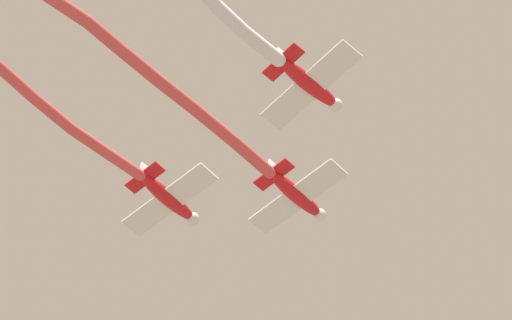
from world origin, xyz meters
TOP-DOWN VIEW (x-y plane):
  - airplane_lead at (-5.71, -0.70)m, footprint 5.65×7.39m
  - smoke_trail_lead at (11.59, 3.95)m, footprint 30.58×7.61m
  - airplane_left_wing at (1.34, -5.13)m, footprint 5.66×7.38m
  - smoke_trail_left_wing at (13.40, -1.72)m, footprint 19.99×5.74m
  - airplane_right_wing at (-2.05, 6.78)m, footprint 5.62×7.40m

SIDE VIEW (x-z plane):
  - smoke_trail_lead at x=11.59m, z-range 57.92..59.60m
  - smoke_trail_left_wing at x=13.40m, z-range 57.98..59.59m
  - airplane_lead at x=-5.71m, z-range 58.30..60.12m
  - airplane_left_wing at x=1.34m, z-range 58.30..60.12m
  - airplane_right_wing at x=-2.05m, z-range 58.60..60.42m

